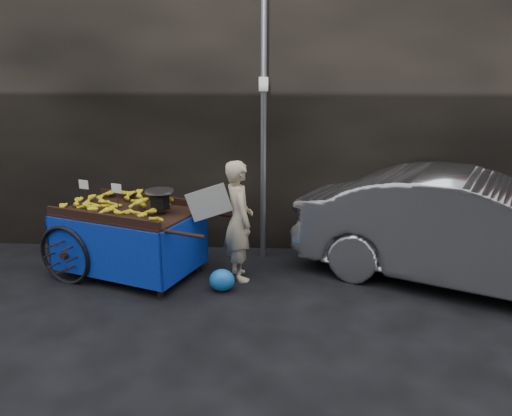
# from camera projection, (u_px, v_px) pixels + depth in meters

# --- Properties ---
(ground) EXTENTS (80.00, 80.00, 0.00)m
(ground) POSITION_uv_depth(u_px,v_px,m) (234.00, 295.00, 5.94)
(ground) COLOR black
(ground) RESTS_ON ground
(building_wall) EXTENTS (13.50, 2.00, 5.00)m
(building_wall) POSITION_uv_depth(u_px,v_px,m) (273.00, 74.00, 7.72)
(building_wall) COLOR black
(building_wall) RESTS_ON ground
(street_pole) EXTENTS (0.12, 0.10, 4.00)m
(street_pole) POSITION_uv_depth(u_px,v_px,m) (264.00, 114.00, 6.61)
(street_pole) COLOR slate
(street_pole) RESTS_ON ground
(banana_cart) EXTENTS (2.52, 1.77, 1.25)m
(banana_cart) POSITION_uv_depth(u_px,v_px,m) (125.00, 217.00, 6.37)
(banana_cart) COLOR black
(banana_cart) RESTS_ON ground
(vendor) EXTENTS (0.92, 0.65, 1.53)m
(vendor) POSITION_uv_depth(u_px,v_px,m) (238.00, 221.00, 6.23)
(vendor) COLOR beige
(vendor) RESTS_ON ground
(plastic_bag) EXTENTS (0.31, 0.25, 0.28)m
(plastic_bag) POSITION_uv_depth(u_px,v_px,m) (222.00, 280.00, 6.02)
(plastic_bag) COLOR blue
(plastic_bag) RESTS_ON ground
(parked_car) EXTENTS (4.41, 3.12, 1.38)m
(parked_car) POSITION_uv_depth(u_px,v_px,m) (471.00, 231.00, 6.08)
(parked_car) COLOR silver
(parked_car) RESTS_ON ground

